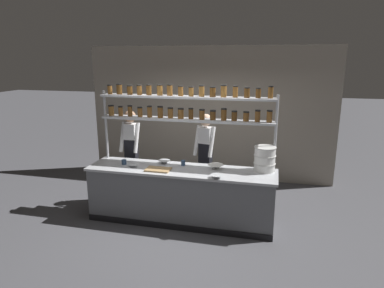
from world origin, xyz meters
TOP-DOWN VIEW (x-y plane):
  - ground_plane at (0.00, 0.00)m, footprint 40.00×40.00m
  - back_wall at (0.00, 2.33)m, footprint 5.53×0.12m
  - prep_counter at (0.00, -0.00)m, footprint 3.13×0.76m
  - spice_shelf_unit at (-0.00, 0.33)m, footprint 3.02×0.28m
  - chef_left at (-1.15, 0.63)m, footprint 0.36×0.30m
  - chef_center at (0.26, 0.75)m, footprint 0.40×0.33m
  - container_stack at (1.34, 0.22)m, footprint 0.35×0.35m
  - cutting_board at (-0.34, -0.15)m, footprint 0.40×0.26m
  - prep_bowl_near_left at (0.65, -0.30)m, footprint 0.20×0.20m
  - prep_bowl_center_front at (0.56, 0.14)m, footprint 0.26×0.26m
  - prep_bowl_center_back at (-0.79, -0.08)m, footprint 0.16×0.16m
  - prep_bowl_near_right at (-0.36, 0.22)m, footprint 0.21×0.21m
  - serving_cup_front at (-0.01, 0.18)m, footprint 0.07×0.07m
  - serving_cup_by_board at (-1.02, 0.01)m, footprint 0.08×0.08m

SIDE VIEW (x-z plane):
  - ground_plane at x=0.00m, z-range 0.00..0.00m
  - prep_counter at x=0.00m, z-range 0.00..0.92m
  - cutting_board at x=-0.34m, z-range 0.92..0.94m
  - prep_bowl_center_back at x=-0.79m, z-range 0.92..0.96m
  - prep_bowl_near_left at x=0.65m, z-range 0.92..0.97m
  - prep_bowl_near_right at x=-0.36m, z-range 0.92..0.98m
  - prep_bowl_center_front at x=0.56m, z-range 0.92..0.99m
  - serving_cup_by_board at x=-1.02m, z-range 0.92..1.00m
  - serving_cup_front at x=-0.01m, z-range 0.92..1.01m
  - chef_center at x=0.26m, z-range 0.14..1.86m
  - chef_left at x=-1.15m, z-range 0.14..1.90m
  - container_stack at x=1.34m, z-range 0.92..1.32m
  - back_wall at x=0.00m, z-range 0.00..2.96m
  - spice_shelf_unit at x=0.00m, z-range 0.72..3.00m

